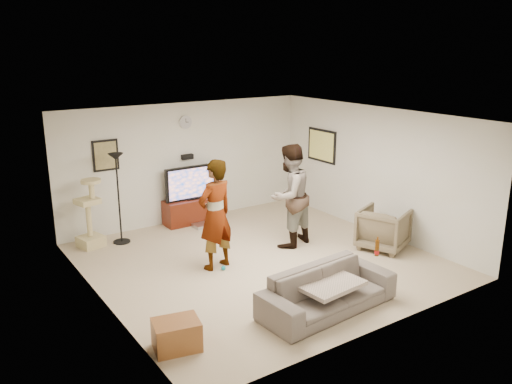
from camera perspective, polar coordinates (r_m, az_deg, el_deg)
floor at (r=9.20m, az=0.46°, el=-7.55°), size 5.50×5.50×0.02m
ceiling at (r=8.52m, az=0.49°, el=8.21°), size 5.50×5.50×0.02m
wall_back at (r=11.08m, az=-7.61°, el=3.22°), size 5.50×0.04×2.50m
wall_front at (r=6.80m, az=13.76°, el=-5.18°), size 5.50×0.04×2.50m
wall_left at (r=7.63m, az=-16.83°, el=-3.10°), size 0.04×5.50×2.50m
wall_right at (r=10.53m, az=12.92°, el=2.29°), size 0.04×5.50×2.50m
wall_clock at (r=10.91m, az=-7.70°, el=7.55°), size 0.26×0.04×0.26m
wall_speaker at (r=11.00m, az=-7.50°, el=3.83°), size 0.25×0.10×0.10m
picture_back at (r=10.37m, az=-16.07°, el=3.85°), size 0.42×0.03×0.52m
picture_right at (r=11.59m, az=7.17°, el=5.04°), size 0.03×0.78×0.62m
tv_stand at (r=11.13m, az=-6.88°, el=-2.00°), size 1.24×0.45×0.52m
console_box at (r=10.88m, az=-5.75°, el=-3.62°), size 0.40×0.30×0.07m
tv at (r=10.96m, az=-6.99°, el=1.03°), size 1.18×0.08×0.70m
tv_screen at (r=10.92m, az=-6.88°, el=0.98°), size 1.09×0.01×0.62m
floor_lamp at (r=10.07m, az=-14.73°, el=-0.75°), size 0.32×0.32×1.72m
cat_tree at (r=10.08m, az=-17.79°, el=-2.23°), size 0.50×0.50×1.30m
person_left at (r=8.63m, az=-4.44°, el=-2.48°), size 0.76×0.58×1.87m
person_right at (r=9.60m, az=3.66°, el=-0.42°), size 1.09×0.95×1.92m
sofa at (r=7.55m, az=7.83°, el=-10.55°), size 2.11×0.94×0.60m
throw_blanket at (r=7.50m, az=7.85°, el=-9.83°), size 0.96×0.78×0.06m
beer_bottle at (r=8.00m, az=13.05°, el=-5.95°), size 0.06×0.06×0.25m
armchair at (r=9.88m, az=13.71°, el=-3.92°), size 1.08×1.06×0.76m
side_table at (r=6.74m, az=-8.65°, el=-15.13°), size 0.64×0.53×0.37m
toy_ball at (r=8.83m, az=-3.57°, el=-8.26°), size 0.08×0.08×0.08m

